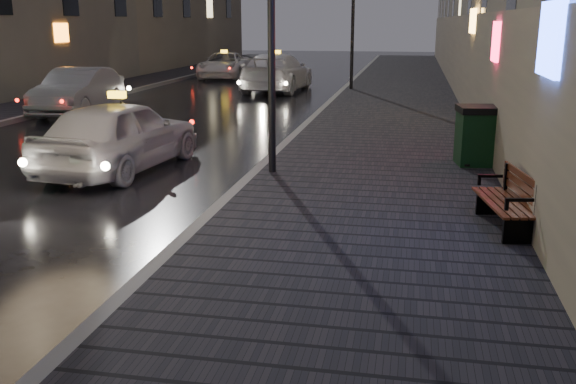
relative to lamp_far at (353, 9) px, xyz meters
The scene contains 12 objects.
ground 22.35m from the lamp_far, 94.81° to the right, with size 120.00×120.00×0.00m, color black.
sidewalk 4.11m from the lamp_far, 26.00° to the right, with size 4.60×58.00×0.15m, color black.
curb 3.57m from the lamp_far, 109.29° to the right, with size 0.20×58.00×0.15m, color slate.
sidewalk_far 11.13m from the lamp_far, behind, with size 2.40×58.00×0.15m, color black.
curb_far 9.91m from the lamp_far, behind, with size 0.20×58.00×0.15m, color slate.
lamp_far is the anchor object (origin of this frame).
bench 19.47m from the lamp_far, 77.82° to the right, with size 0.82×1.67×0.82m.
trash_bin 15.34m from the lamp_far, 74.83° to the right, with size 0.89×0.89×1.20m.
taxi_near 16.43m from the lamp_far, 101.50° to the right, with size 1.77×4.40×1.50m, color silver.
car_left_mid 12.02m from the lamp_far, 135.04° to the right, with size 1.58×4.54×1.50m, color gray.
taxi_mid 4.21m from the lamp_far, behind, with size 2.28×5.61×1.63m, color white.
taxi_far 9.79m from the lamp_far, 141.99° to the left, with size 2.24×4.85×1.35m, color silver.
Camera 1 is at (4.48, -5.97, 3.02)m, focal length 40.00 mm.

